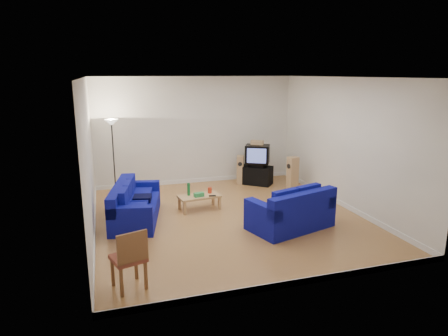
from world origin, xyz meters
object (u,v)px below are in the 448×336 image
object	(u,v)px
coffee_table	(199,197)
tv_stand	(257,175)
sofa_loveseat	(292,214)
sofa_three_seat	(134,207)
television	(257,154)

from	to	relation	value
coffee_table	tv_stand	size ratio (longest dim) A/B	1.17
sofa_loveseat	coffee_table	size ratio (longest dim) A/B	1.87
sofa_three_seat	tv_stand	world-z (taller)	sofa_three_seat
sofa_loveseat	television	bearing A→B (deg)	63.92
sofa_three_seat	television	distance (m)	4.33
sofa_loveseat	television	distance (m)	3.60
sofa_loveseat	television	xyz separation A→B (m)	(0.58, 3.50, 0.60)
coffee_table	tv_stand	bearing A→B (deg)	38.47
sofa_loveseat	tv_stand	xyz separation A→B (m)	(0.59, 3.54, -0.06)
tv_stand	sofa_three_seat	bearing A→B (deg)	-112.09
coffee_table	television	bearing A→B (deg)	37.82
tv_stand	television	distance (m)	0.66
sofa_three_seat	television	world-z (taller)	television
sofa_loveseat	sofa_three_seat	bearing A→B (deg)	137.90
sofa_three_seat	sofa_loveseat	world-z (taller)	sofa_loveseat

